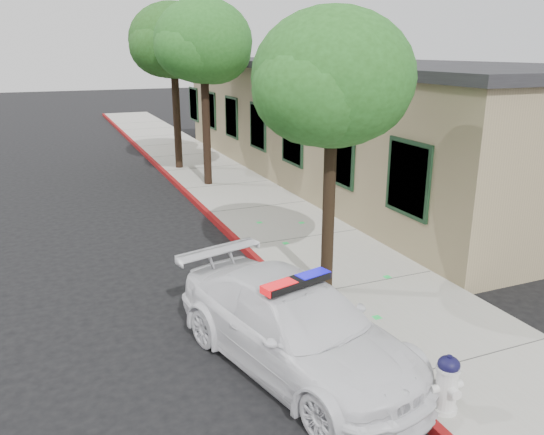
{
  "coord_description": "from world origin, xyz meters",
  "views": [
    {
      "loc": [
        -4.04,
        -8.47,
        4.66
      ],
      "look_at": [
        0.67,
        2.74,
        0.86
      ],
      "focal_mm": 35.71,
      "sensor_mm": 36.0,
      "label": 1
    }
  ],
  "objects": [
    {
      "name": "police_car",
      "position": [
        -0.9,
        -1.92,
        0.67
      ],
      "size": [
        2.98,
        4.95,
        1.46
      ],
      "rotation": [
        0.0,
        0.0,
        0.25
      ],
      "color": "white",
      "rests_on": "ground"
    },
    {
      "name": "street_tree_mid",
      "position": [
        1.06,
        9.41,
        4.76
      ],
      "size": [
        3.34,
        3.21,
        6.11
      ],
      "rotation": [
        0.0,
        0.0,
        0.02
      ],
      "color": "black",
      "rests_on": "sidewalk"
    },
    {
      "name": "street_tree_near",
      "position": [
        0.71,
        0.06,
        4.06
      ],
      "size": [
        3.08,
        2.86,
        5.24
      ],
      "rotation": [
        0.0,
        0.0,
        -0.18
      ],
      "color": "black",
      "rests_on": "sidewalk"
    },
    {
      "name": "fire_hydrant",
      "position": [
        0.35,
        -3.83,
        0.56
      ],
      "size": [
        0.46,
        0.4,
        0.81
      ],
      "rotation": [
        0.0,
        0.0,
        -0.09
      ],
      "color": "silver",
      "rests_on": "sidewalk"
    },
    {
      "name": "street_tree_far",
      "position": [
        0.8,
        12.43,
        4.81
      ],
      "size": [
        3.5,
        3.28,
        6.2
      ],
      "rotation": [
        0.0,
        0.0,
        -0.12
      ],
      "color": "black",
      "rests_on": "sidewalk"
    },
    {
      "name": "red_curb",
      "position": [
        0.06,
        3.0,
        0.08
      ],
      "size": [
        0.14,
        60.0,
        0.16
      ],
      "primitive_type": "cube",
      "color": "maroon",
      "rests_on": "ground"
    },
    {
      "name": "clapboard_building",
      "position": [
        6.69,
        9.0,
        2.13
      ],
      "size": [
        7.3,
        20.89,
        4.24
      ],
      "color": "#938360",
      "rests_on": "ground"
    },
    {
      "name": "sidewalk",
      "position": [
        1.6,
        3.0,
        0.07
      ],
      "size": [
        3.2,
        60.0,
        0.15
      ],
      "primitive_type": "cube",
      "color": "#9B998C",
      "rests_on": "ground"
    },
    {
      "name": "ground",
      "position": [
        0.0,
        0.0,
        0.0
      ],
      "size": [
        120.0,
        120.0,
        0.0
      ],
      "primitive_type": "plane",
      "color": "black",
      "rests_on": "ground"
    }
  ]
}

